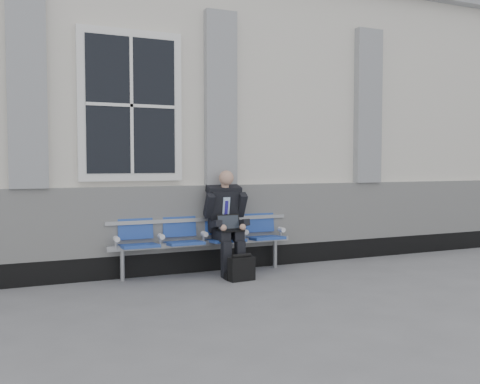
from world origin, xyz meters
name	(u,v)px	position (x,y,z in m)	size (l,w,h in m)	color
ground	(130,307)	(0.00, 0.00, 0.00)	(70.00, 70.00, 0.00)	slate
station_building	(81,119)	(-0.02, 3.47, 2.22)	(14.40, 4.40, 4.49)	silver
bench	(203,233)	(1.29, 1.32, 0.55)	(2.60, 0.47, 0.91)	#9EA0A3
businessman	(226,218)	(1.58, 1.19, 0.76)	(0.57, 0.77, 1.41)	black
briefcase	(241,268)	(1.59, 0.70, 0.16)	(0.35, 0.18, 0.35)	black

